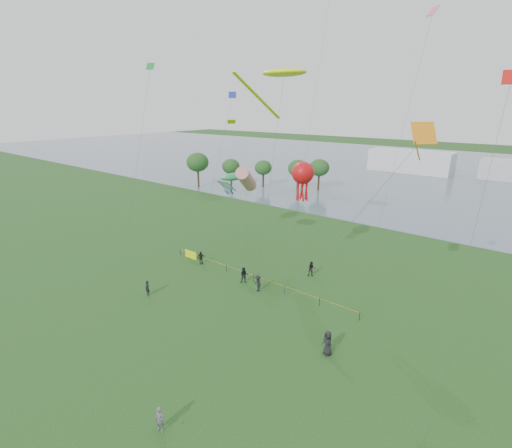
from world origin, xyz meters
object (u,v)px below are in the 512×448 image
Objects in this scene: kite_flyer at (160,419)px; kite_octopus at (303,174)px; fence at (213,263)px; kite_stingray at (283,73)px.

kite_flyer is 25.60m from kite_octopus.
kite_stingray is (5.90, 5.08, 20.61)m from fence.
kite_flyer is at bearing -58.53° from kite_stingray.
kite_stingray reaches higher than kite_flyer.
kite_stingray is at bearing 91.32° from kite_flyer.
fence is 23.00m from kite_flyer.
kite_stingray is at bearing 40.72° from fence.
kite_octopus is (3.10, -0.59, -9.74)m from kite_stingray.
kite_stingray is at bearing 179.30° from kite_octopus.
kite_flyer is (13.96, -18.27, 0.26)m from fence.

